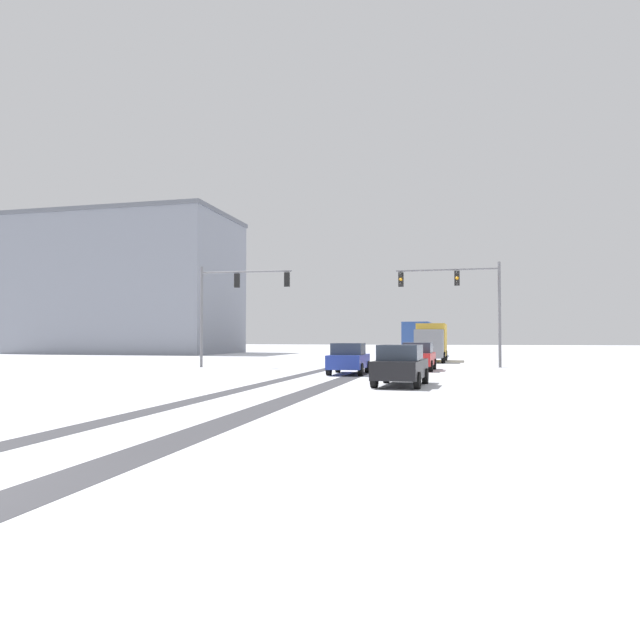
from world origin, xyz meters
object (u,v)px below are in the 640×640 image
object	(u,v)px
car_blue_second	(349,358)
car_black_third	(401,365)
office_building_far_left_block	(127,285)
car_red_lead	(418,356)
bus_oncoming	(419,337)
box_truck_delivery	(431,341)
traffic_signal_near_right	(462,293)
traffic_signal_near_left	(233,295)

from	to	relation	value
car_blue_second	car_black_third	size ratio (longest dim) A/B	0.99
office_building_far_left_block	car_red_lead	bearing A→B (deg)	-38.14
car_black_third	office_building_far_left_block	xyz separation A→B (m)	(-37.68, 40.52, 7.60)
bus_oncoming	box_truck_delivery	bearing A→B (deg)	-81.80
traffic_signal_near_right	car_black_third	size ratio (longest dim) A/B	1.55
traffic_signal_near_left	office_building_far_left_block	world-z (taller)	office_building_far_left_block
car_blue_second	traffic_signal_near_left	bearing A→B (deg)	150.52
car_black_third	traffic_signal_near_right	bearing A→B (deg)	79.42
traffic_signal_near_left	office_building_far_left_block	xyz separation A→B (m)	(-25.88, 29.06, 3.77)
car_red_lead	bus_oncoming	distance (m)	24.74
car_black_third	car_red_lead	bearing A→B (deg)	90.21
box_truck_delivery	traffic_signal_near_right	bearing A→B (deg)	-77.37
traffic_signal_near_right	bus_oncoming	distance (m)	22.83
traffic_signal_near_left	car_red_lead	bearing A→B (deg)	-2.38
traffic_signal_near_left	office_building_far_left_block	size ratio (longest dim) A/B	0.25
traffic_signal_near_right	box_truck_delivery	size ratio (longest dim) A/B	0.87
box_truck_delivery	office_building_far_left_block	size ratio (longest dim) A/B	0.28
traffic_signal_near_right	office_building_far_left_block	xyz separation A→B (m)	(-40.16, 27.20, 3.76)
traffic_signal_near_right	car_blue_second	distance (m)	9.63
traffic_signal_near_left	bus_oncoming	xyz separation A→B (m)	(10.23, 24.17, -2.65)
traffic_signal_near_right	traffic_signal_near_left	distance (m)	14.40
traffic_signal_near_right	car_blue_second	size ratio (longest dim) A/B	1.57
car_red_lead	box_truck_delivery	size ratio (longest dim) A/B	0.56
traffic_signal_near_left	office_building_far_left_block	bearing A→B (deg)	131.69
box_truck_delivery	office_building_far_left_block	xyz separation A→B (m)	(-37.83, 16.78, 6.78)
car_red_lead	office_building_far_left_block	world-z (taller)	office_building_far_left_block
traffic_signal_near_right	bus_oncoming	world-z (taller)	traffic_signal_near_right
traffic_signal_near_left	box_truck_delivery	bearing A→B (deg)	45.78
bus_oncoming	car_black_third	bearing A→B (deg)	-87.49
car_black_third	office_building_far_left_block	distance (m)	55.85
car_blue_second	car_black_third	distance (m)	7.47
traffic_signal_near_left	car_black_third	xyz separation A→B (m)	(11.79, -11.46, -3.83)
car_blue_second	office_building_far_left_block	xyz separation A→B (m)	(-34.33, 33.83, 7.60)
car_red_lead	car_black_third	xyz separation A→B (m)	(0.04, -10.97, 0.00)
traffic_signal_near_right	office_building_far_left_block	world-z (taller)	office_building_far_left_block
traffic_signal_near_left	bus_oncoming	world-z (taller)	traffic_signal_near_left
car_blue_second	box_truck_delivery	world-z (taller)	box_truck_delivery
bus_oncoming	traffic_signal_near_left	bearing A→B (deg)	-112.94
traffic_signal_near_right	car_black_third	distance (m)	14.08
traffic_signal_near_right	traffic_signal_near_left	size ratio (longest dim) A/B	1.00
car_red_lead	office_building_far_left_block	distance (m)	48.45
car_red_lead	box_truck_delivery	world-z (taller)	box_truck_delivery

